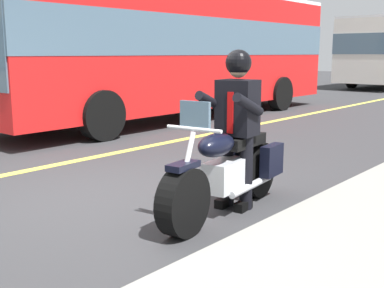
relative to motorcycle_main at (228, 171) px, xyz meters
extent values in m
plane|color=#333335|center=(0.51, -1.33, -0.45)|extent=(80.00, 80.00, 0.00)
cube|color=#E5DB4C|center=(0.51, -3.33, -0.45)|extent=(60.00, 0.16, 0.01)
cylinder|color=black|center=(0.84, 0.10, -0.12)|extent=(0.68, 0.28, 0.66)
cylinder|color=black|center=(-0.70, -0.09, -0.12)|extent=(0.68, 0.28, 0.66)
cube|color=silver|center=(0.05, 0.00, -0.03)|extent=(0.59, 0.35, 0.32)
ellipsoid|color=black|center=(0.24, 0.03, 0.33)|extent=(0.59, 0.35, 0.24)
cube|color=black|center=(-0.30, -0.04, 0.29)|extent=(0.73, 0.37, 0.12)
cube|color=black|center=(-0.68, 0.13, 0.03)|extent=(0.41, 0.17, 0.36)
cube|color=black|center=(-0.62, -0.30, 0.03)|extent=(0.41, 0.17, 0.36)
cylinder|color=silver|center=(0.82, 0.10, 0.15)|extent=(0.35, 0.09, 0.76)
cylinder|color=silver|center=(0.66, 0.08, 0.55)|extent=(0.11, 0.60, 0.04)
cube|color=black|center=(0.84, 0.10, 0.23)|extent=(0.38, 0.20, 0.06)
cylinder|color=silver|center=(-0.27, 0.12, -0.19)|extent=(0.90, 0.19, 0.08)
cube|color=slate|center=(0.64, 0.08, 0.67)|extent=(0.08, 0.32, 0.28)
cylinder|color=black|center=(-0.22, 0.09, -0.03)|extent=(0.14, 0.14, 0.84)
cube|color=black|center=(-0.16, 0.10, -0.40)|extent=(0.27, 0.14, 0.10)
cylinder|color=black|center=(-0.19, -0.15, -0.03)|extent=(0.14, 0.14, 0.84)
cube|color=black|center=(-0.13, -0.14, -0.40)|extent=(0.27, 0.14, 0.10)
cube|color=black|center=(-0.20, -0.03, 0.67)|extent=(0.37, 0.44, 0.60)
cube|color=red|center=(-0.04, -0.01, 0.63)|extent=(0.03, 0.07, 0.44)
cylinder|color=black|center=(-0.05, 0.21, 0.73)|extent=(0.56, 0.17, 0.28)
cylinder|color=black|center=(0.00, -0.22, 0.73)|extent=(0.56, 0.17, 0.28)
sphere|color=tan|center=(-0.20, -0.03, 1.10)|extent=(0.22, 0.22, 0.22)
sphere|color=black|center=(-0.20, -0.03, 1.15)|extent=(0.28, 0.28, 0.28)
cube|color=red|center=(-5.51, -5.67, 1.32)|extent=(11.00, 2.50, 2.85)
cube|color=slate|center=(-5.51, -5.67, 1.65)|extent=(11.04, 2.52, 0.90)
cylinder|color=black|center=(-1.91, -4.47, 0.05)|extent=(1.00, 0.30, 1.00)
cylinder|color=black|center=(-1.91, -6.87, 0.05)|extent=(1.00, 0.30, 1.00)
cylinder|color=black|center=(-8.71, -4.47, 0.05)|extent=(1.00, 0.30, 1.00)
cylinder|color=black|center=(-8.71, -6.87, 0.05)|extent=(1.00, 0.30, 1.00)
cylinder|color=black|center=(-19.37, -6.67, 0.05)|extent=(1.00, 0.30, 1.00)
cube|color=slate|center=(-6.83, -12.30, 1.55)|extent=(1.10, 0.06, 1.60)
camera|label=1|loc=(4.09, 2.99, 1.25)|focal=45.37mm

